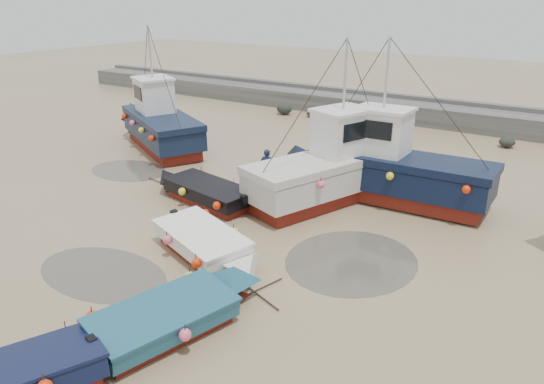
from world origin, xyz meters
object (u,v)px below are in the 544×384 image
(dinghy_2, at_px, (175,310))
(cabin_boat_1, at_px, (335,167))
(cabin_boat_0, at_px, (159,122))
(dinghy_1, at_px, (14,379))
(dinghy_4, at_px, (203,188))
(dinghy_5, at_px, (208,243))
(cabin_boat_2, at_px, (386,167))
(person, at_px, (267,185))

(dinghy_2, height_order, cabin_boat_1, cabin_boat_1)
(cabin_boat_0, bearing_deg, cabin_boat_1, -70.63)
(dinghy_1, relative_size, dinghy_4, 1.01)
(dinghy_4, bearing_deg, cabin_boat_0, 66.63)
(dinghy_5, height_order, cabin_boat_0, cabin_boat_0)
(cabin_boat_0, xyz_separation_m, cabin_boat_2, (13.01, -0.64, -0.01))
(dinghy_1, distance_m, cabin_boat_1, 13.59)
(dinghy_2, bearing_deg, dinghy_5, 131.68)
(cabin_boat_2, distance_m, person, 5.15)
(dinghy_1, distance_m, dinghy_2, 3.72)
(dinghy_1, height_order, cabin_boat_2, cabin_boat_2)
(dinghy_2, distance_m, cabin_boat_2, 11.21)
(cabin_boat_1, xyz_separation_m, person, (-3.17, -0.09, -1.36))
(dinghy_1, bearing_deg, cabin_boat_1, 112.78)
(dinghy_2, relative_size, cabin_boat_2, 0.56)
(cabin_boat_1, distance_m, person, 3.45)
(dinghy_1, bearing_deg, cabin_boat_2, 106.48)
(dinghy_1, relative_size, person, 3.92)
(cabin_boat_0, height_order, cabin_boat_2, same)
(dinghy_4, bearing_deg, dinghy_5, -127.00)
(cabin_boat_2, relative_size, person, 6.30)
(cabin_boat_1, distance_m, cabin_boat_2, 2.02)
(dinghy_1, height_order, dinghy_2, same)
(dinghy_5, distance_m, cabin_boat_0, 13.47)
(cabin_boat_2, xyz_separation_m, person, (-4.81, -1.26, -1.34))
(dinghy_4, xyz_separation_m, cabin_boat_0, (-7.15, 4.86, 0.80))
(cabin_boat_0, relative_size, person, 5.80)
(dinghy_5, xyz_separation_m, cabin_boat_1, (0.92, 6.67, 0.81))
(dinghy_4, xyz_separation_m, cabin_boat_2, (5.85, 4.22, 0.80))
(person, bearing_deg, dinghy_2, 95.49)
(dinghy_2, xyz_separation_m, cabin_boat_0, (-12.17, 11.79, 0.79))
(cabin_boat_0, height_order, cabin_boat_1, same)
(dinghy_2, height_order, cabin_boat_0, cabin_boat_0)
(dinghy_5, distance_m, person, 6.98)
(cabin_boat_0, bearing_deg, dinghy_1, -115.60)
(cabin_boat_2, bearing_deg, dinghy_1, 170.70)
(dinghy_4, xyz_separation_m, cabin_boat_1, (4.21, 3.05, 0.82))
(dinghy_5, bearing_deg, person, -140.79)
(dinghy_2, bearing_deg, dinghy_1, -91.76)
(dinghy_1, relative_size, cabin_boat_1, 0.67)
(cabin_boat_0, distance_m, cabin_boat_1, 11.50)
(dinghy_2, bearing_deg, dinghy_4, 139.95)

